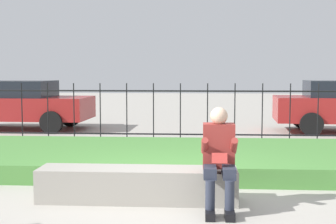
# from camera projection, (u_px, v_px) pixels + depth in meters

# --- Properties ---
(ground_plane) EXTENTS (60.00, 60.00, 0.00)m
(ground_plane) POSITION_uv_depth(u_px,v_px,m) (167.00, 202.00, 5.96)
(ground_plane) COLOR #A8A399
(stone_bench) EXTENTS (2.53, 0.52, 0.43)m
(stone_bench) POSITION_uv_depth(u_px,v_px,m) (137.00, 187.00, 5.96)
(stone_bench) COLOR gray
(stone_bench) RESTS_ON ground_plane
(person_seated_reader) EXTENTS (0.42, 0.73, 1.23)m
(person_seated_reader) POSITION_uv_depth(u_px,v_px,m) (219.00, 155.00, 5.57)
(person_seated_reader) COLOR black
(person_seated_reader) RESTS_ON ground_plane
(grass_berm) EXTENTS (10.87, 3.10, 0.29)m
(grass_berm) POSITION_uv_depth(u_px,v_px,m) (176.00, 158.00, 8.18)
(grass_berm) COLOR #4C893D
(grass_berm) RESTS_ON ground_plane
(iron_fence) EXTENTS (8.87, 0.03, 1.40)m
(iron_fence) POSITION_uv_depth(u_px,v_px,m) (180.00, 114.00, 10.22)
(iron_fence) COLOR black
(iron_fence) RESTS_ON ground_plane
(car_parked_left) EXTENTS (4.13, 1.99, 1.39)m
(car_parked_left) POSITION_uv_depth(u_px,v_px,m) (17.00, 104.00, 13.39)
(car_parked_left) COLOR maroon
(car_parked_left) RESTS_ON ground_plane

